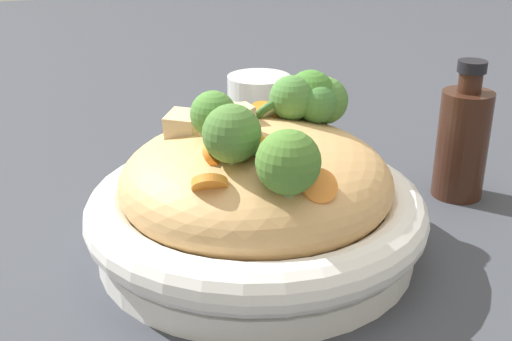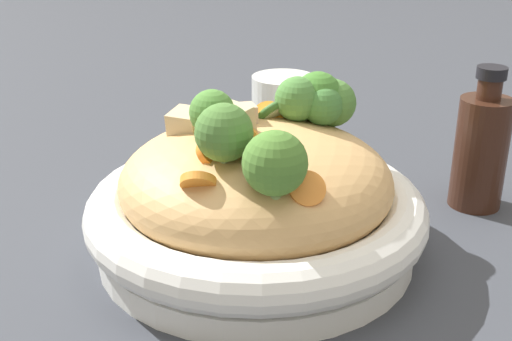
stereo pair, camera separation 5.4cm
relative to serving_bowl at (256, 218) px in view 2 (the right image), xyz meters
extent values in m
plane|color=#373B43|center=(0.00, 0.00, -0.03)|extent=(3.00, 3.00, 0.00)
cylinder|color=white|center=(0.00, 0.00, -0.02)|extent=(0.26, 0.26, 0.02)
torus|color=white|center=(0.00, 0.00, 0.01)|extent=(0.28, 0.28, 0.04)
ellipsoid|color=tan|center=(0.00, 0.00, 0.03)|extent=(0.22, 0.22, 0.09)
torus|color=tan|center=(0.01, -0.02, 0.06)|extent=(0.08, 0.08, 0.03)
torus|color=tan|center=(-0.02, -0.01, 0.07)|extent=(0.08, 0.08, 0.01)
torus|color=tan|center=(0.02, 0.04, 0.07)|extent=(0.07, 0.07, 0.01)
torus|color=tan|center=(0.01, -0.01, 0.06)|extent=(0.07, 0.08, 0.03)
cone|color=#9AB77B|center=(-0.05, 0.03, 0.07)|extent=(0.02, 0.02, 0.02)
sphere|color=#4B7C36|center=(-0.05, 0.03, 0.10)|extent=(0.06, 0.06, 0.04)
cone|color=#9BC376|center=(0.02, -0.06, 0.07)|extent=(0.02, 0.02, 0.02)
sphere|color=#447D3A|center=(0.02, -0.06, 0.09)|extent=(0.04, 0.04, 0.03)
cone|color=#A2C06F|center=(0.04, -0.08, 0.06)|extent=(0.02, 0.02, 0.02)
sphere|color=#4D8239|center=(0.04, -0.08, 0.09)|extent=(0.05, 0.05, 0.04)
cone|color=#A4BF7B|center=(0.03, -0.04, 0.07)|extent=(0.02, 0.02, 0.01)
sphere|color=#4B833C|center=(0.03, -0.04, 0.09)|extent=(0.05, 0.05, 0.04)
cone|color=#9CB56E|center=(-0.08, 0.01, 0.06)|extent=(0.03, 0.03, 0.01)
sphere|color=#4E8032|center=(-0.08, 0.01, 0.09)|extent=(0.06, 0.06, 0.05)
cone|color=#9FBB73|center=(0.04, -0.06, 0.07)|extent=(0.02, 0.02, 0.02)
sphere|color=#417C2E|center=(0.04, -0.06, 0.09)|extent=(0.06, 0.06, 0.04)
cone|color=#A1C477|center=(0.00, 0.03, 0.08)|extent=(0.02, 0.02, 0.02)
sphere|color=#4E8738|center=(0.00, 0.03, 0.10)|extent=(0.04, 0.04, 0.04)
cylinder|color=orange|center=(-0.06, 0.06, 0.07)|extent=(0.03, 0.03, 0.02)
cylinder|color=orange|center=(-0.09, -0.02, 0.06)|extent=(0.02, 0.03, 0.02)
cylinder|color=orange|center=(-0.02, 0.01, 0.08)|extent=(0.03, 0.02, 0.03)
cylinder|color=orange|center=(0.04, -0.02, 0.08)|extent=(0.03, 0.03, 0.02)
cylinder|color=orange|center=(-0.03, 0.04, 0.08)|extent=(0.03, 0.03, 0.02)
cylinder|color=beige|center=(-0.04, 0.01, 0.08)|extent=(0.03, 0.03, 0.02)
torus|color=#37652C|center=(-0.04, 0.01, 0.08)|extent=(0.04, 0.04, 0.02)
cylinder|color=beige|center=(0.04, -0.03, 0.08)|extent=(0.04, 0.04, 0.03)
torus|color=#336426|center=(0.04, -0.03, 0.08)|extent=(0.05, 0.05, 0.04)
cube|color=#CBB18C|center=(0.03, 0.01, 0.08)|extent=(0.03, 0.03, 0.02)
cube|color=#D2B88A|center=(0.03, 0.05, 0.08)|extent=(0.04, 0.04, 0.03)
cube|color=#C6B98A|center=(0.00, 0.02, 0.08)|extent=(0.04, 0.05, 0.03)
cylinder|color=#381E14|center=(0.04, -0.23, 0.02)|extent=(0.05, 0.05, 0.11)
cylinder|color=#381E14|center=(0.04, -0.23, 0.09)|extent=(0.02, 0.02, 0.02)
cylinder|color=black|center=(0.04, -0.23, 0.10)|extent=(0.03, 0.03, 0.01)
cylinder|color=silver|center=(0.25, -0.09, 0.01)|extent=(0.08, 0.08, 0.08)
camera|label=1|loc=(-0.47, 0.16, 0.26)|focal=46.57mm
camera|label=2|loc=(-0.49, 0.11, 0.26)|focal=46.57mm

